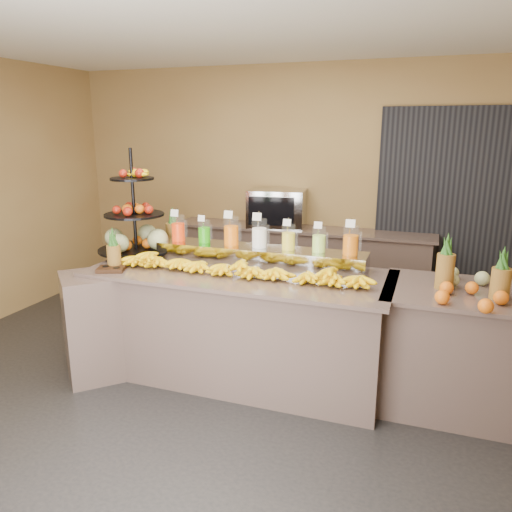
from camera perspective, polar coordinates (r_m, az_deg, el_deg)
The scene contains 20 objects.
ground at distance 4.21m, azimuth -3.41°, elevation -15.13°, with size 6.00×6.00×0.00m, color black.
room_envelope at distance 4.34m, azimuth 2.68°, elevation 11.78°, with size 6.04×5.02×2.82m.
buffet_counter at distance 4.27m, azimuth -3.57°, elevation -7.78°, with size 2.75×1.25×0.93m.
right_counter at distance 4.10m, azimuth 21.70°, elevation -9.78°, with size 1.08×0.88×0.93m.
back_ledge at distance 6.02m, azimuth 4.93°, elevation -1.10°, with size 3.10×0.55×0.93m.
pitcher_tray at distance 4.31m, azimuth 0.38°, elevation 0.05°, with size 1.85×0.30×0.15m, color gray.
juice_pitcher_orange_a at distance 4.58m, azimuth -8.88°, elevation 3.02°, with size 0.13×0.13×0.30m.
juice_pitcher_green at distance 4.47m, azimuth -5.93°, elevation 2.66°, with size 0.11×0.11×0.27m.
juice_pitcher_orange_b at distance 4.36m, azimuth -2.85°, elevation 2.68°, with size 0.13×0.14×0.32m.
juice_pitcher_milk at distance 4.27m, azimuth 0.38°, elevation 2.43°, with size 0.13×0.14×0.32m.
juice_pitcher_lemon at distance 4.19m, azimuth 3.73°, elevation 1.99°, with size 0.12×0.12×0.28m.
juice_pitcher_lime at distance 4.13m, azimuth 7.20°, elevation 1.69°, with size 0.11×0.12×0.27m.
juice_pitcher_orange_c at distance 4.08m, azimuth 10.77°, elevation 1.57°, with size 0.13×0.13×0.31m.
banana_heap at distance 4.00m, azimuth -1.86°, elevation -1.22°, with size 2.18×0.20×0.18m.
fruit_stand at distance 4.69m, azimuth -13.14°, elevation 2.99°, with size 0.75×0.75×0.98m.
condiment_caddy at distance 4.29m, azimuth -16.23°, elevation -1.45°, with size 0.22×0.16×0.03m, color black.
pineapple_left_a at distance 4.34m, azimuth -15.94°, elevation 0.30°, with size 0.12×0.12×0.36m.
pineapple_left_b at distance 4.88m, azimuth -9.44°, elevation 2.55°, with size 0.14×0.14×0.42m.
right_fruit_pile at distance 3.76m, azimuth 23.13°, elevation -3.22°, with size 0.50×0.47×0.26m.
oven_warmer at distance 5.95m, azimuth 2.44°, elevation 5.49°, with size 0.66×0.46×0.44m, color gray.
Camera 1 is at (1.46, -3.36, 2.09)m, focal length 35.00 mm.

